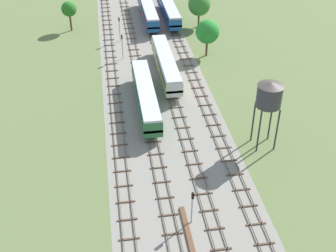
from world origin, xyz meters
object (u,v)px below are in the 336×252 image
Objects in this scene: diesel_railcar_centre_mid at (169,9)px; diesel_railcar_left_nearest at (146,95)px; water_tower at (269,95)px; passenger_coach_centre_left_midfar at (148,9)px; signal_post_near at (192,203)px; signal_post_nearest at (122,43)px; signal_post_mid at (119,26)px; diesel_railcar_centre_left_near at (166,63)px.

diesel_railcar_left_nearest is at bearing -104.07° from diesel_railcar_centre_mid.
passenger_coach_centre_left_midfar is at bearing 101.56° from water_tower.
passenger_coach_centre_left_midfar is 4.47× the size of signal_post_near.
signal_post_mid is at bearing 90.00° from signal_post_nearest.
signal_post_mid reaches higher than passenger_coach_centre_left_midfar.
passenger_coach_centre_left_midfar is at bearing 87.86° from signal_post_near.
diesel_railcar_left_nearest is 12.02m from diesel_railcar_centre_left_near.
signal_post_mid is (-4.97, 54.64, 0.31)m from signal_post_near.
passenger_coach_centre_left_midfar is at bearing 57.86° from signal_post_mid.
water_tower is at bearing -65.99° from signal_post_mid.
diesel_railcar_centre_mid is 16.71m from signal_post_mid.
diesel_railcar_left_nearest is 26.21m from signal_post_near.
passenger_coach_centre_left_midfar is 2.12× the size of water_tower.
signal_post_mid is (-2.49, 28.55, 0.86)m from diesel_railcar_left_nearest.
passenger_coach_centre_left_midfar is 22.15m from signal_post_nearest.
water_tower is at bearing 45.59° from signal_post_near.
diesel_railcar_centre_left_near is 29.48m from passenger_coach_centre_left_midfar.
diesel_railcar_left_nearest is at bearing -97.01° from passenger_coach_centre_left_midfar.
diesel_railcar_centre_left_near is at bearing -49.18° from signal_post_nearest.
water_tower reaches higher than diesel_railcar_left_nearest.
signal_post_mid is (-18.28, 41.05, -4.94)m from water_tower.
signal_post_nearest reaches higher than passenger_coach_centre_left_midfar.
diesel_railcar_left_nearest and passenger_coach_centre_left_midfar have the same top height.
water_tower is at bearing -60.31° from signal_post_nearest.
signal_post_nearest reaches higher than diesel_railcar_centre_left_near.
diesel_railcar_centre_left_near is 3.76× the size of signal_post_mid.
diesel_railcar_centre_mid is at bearing 58.27° from signal_post_nearest.
diesel_railcar_centre_left_near is at bearing -90.00° from passenger_coach_centre_left_midfar.
diesel_railcar_centre_left_near is 4.17× the size of signal_post_near.
diesel_railcar_left_nearest is 1.00× the size of diesel_railcar_centre_mid.
signal_post_nearest is (-12.43, -20.11, 0.74)m from diesel_railcar_centre_mid.
diesel_railcar_left_nearest and diesel_railcar_centre_mid have the same top height.
signal_post_near is (-7.46, -65.77, 0.55)m from diesel_railcar_centre_mid.
diesel_railcar_left_nearest is 1.97× the size of water_tower.
diesel_railcar_centre_mid is 66.20m from signal_post_near.
diesel_railcar_centre_mid is at bearing 41.84° from signal_post_mid.
water_tower is 45.21m from signal_post_mid.
diesel_railcar_centre_left_near is 0.93× the size of passenger_coach_centre_left_midfar.
diesel_railcar_centre_mid is at bearing 96.40° from water_tower.
signal_post_mid reaches higher than signal_post_near.
signal_post_near is at bearing -84.80° from signal_post_mid.
diesel_railcar_centre_mid and passenger_coach_centre_left_midfar have the same top height.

